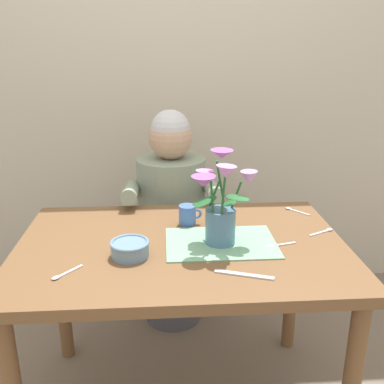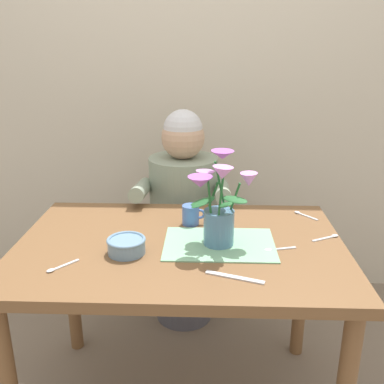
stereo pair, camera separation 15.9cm
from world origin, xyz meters
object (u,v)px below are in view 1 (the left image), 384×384
at_px(dinner_knife, 244,275).
at_px(tea_cup, 188,215).
at_px(ceramic_bowl, 130,248).
at_px(seated_person, 172,222).
at_px(flower_vase, 220,205).

height_order(dinner_knife, tea_cup, tea_cup).
xyz_separation_m(ceramic_bowl, dinner_knife, (0.37, -0.16, -0.03)).
distance_m(ceramic_bowl, tea_cup, 0.34).
relative_size(seated_person, flower_vase, 3.41).
relative_size(ceramic_bowl, dinner_knife, 0.72).
bearing_deg(tea_cup, seated_person, 97.21).
height_order(seated_person, ceramic_bowl, seated_person).
distance_m(seated_person, tea_cup, 0.50).
height_order(seated_person, flower_vase, seated_person).
bearing_deg(dinner_knife, seated_person, 122.92).
xyz_separation_m(seated_person, flower_vase, (0.16, -0.63, 0.33)).
bearing_deg(dinner_knife, ceramic_bowl, 176.11).
bearing_deg(ceramic_bowl, tea_cup, 50.97).
bearing_deg(ceramic_bowl, dinner_knife, -23.18).
bearing_deg(ceramic_bowl, flower_vase, 14.05).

